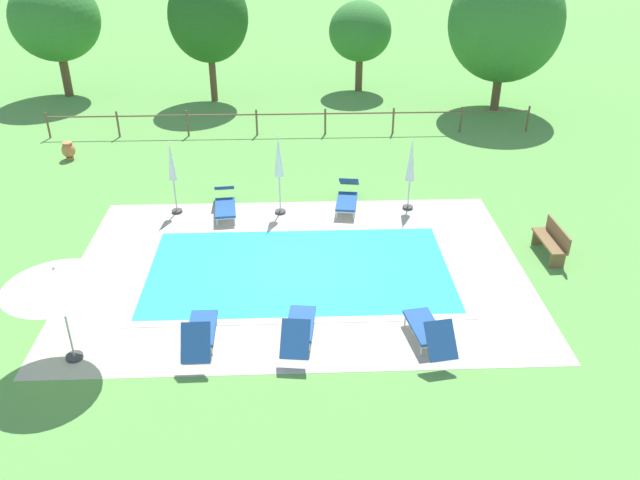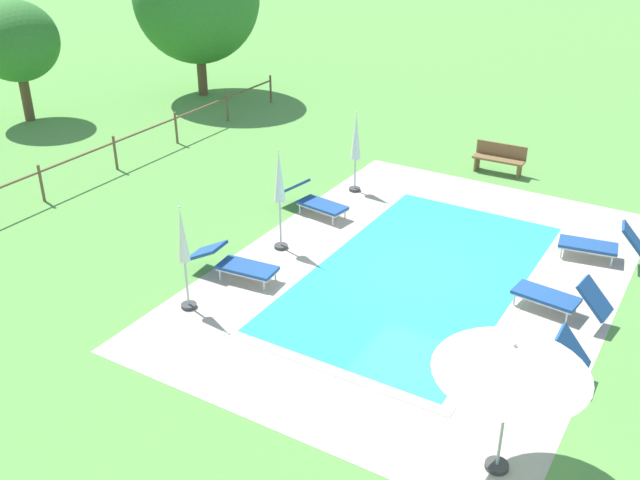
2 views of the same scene
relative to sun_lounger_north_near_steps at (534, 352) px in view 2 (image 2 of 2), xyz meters
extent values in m
plane|color=#599342|center=(2.16, 3.15, -0.39)|extent=(160.00, 160.00, 0.00)
cube|color=#B2A893|center=(2.16, 3.15, -0.39)|extent=(11.73, 8.19, 0.01)
cube|color=#2DB7C6|center=(2.16, 3.15, -0.39)|extent=(7.81, 4.28, 0.01)
cube|color=#C0B59F|center=(2.16, 5.41, -0.38)|extent=(8.29, 0.24, 0.01)
cube|color=#C0B59F|center=(2.16, 0.89, -0.38)|extent=(8.29, 0.24, 0.01)
cube|color=#C0B59F|center=(6.19, 3.15, -0.38)|extent=(0.24, 4.28, 0.01)
cube|color=#C0B59F|center=(-1.87, 3.15, -0.38)|extent=(0.24, 4.28, 0.01)
cube|color=navy|center=(0.00, 0.27, -0.08)|extent=(0.62, 1.31, 0.07)
cube|color=navy|center=(0.01, -0.65, 0.24)|extent=(0.61, 0.60, 0.69)
cube|color=silver|center=(0.00, 0.27, -0.13)|extent=(0.59, 1.28, 0.04)
cylinder|color=silver|center=(-0.27, 0.82, -0.25)|extent=(0.04, 0.04, 0.28)
cylinder|color=silver|center=(0.24, 0.82, -0.25)|extent=(0.04, 0.04, 0.28)
cylinder|color=silver|center=(-0.25, -0.29, -0.25)|extent=(0.04, 0.04, 0.28)
cylinder|color=silver|center=(0.26, -0.28, -0.25)|extent=(0.04, 0.04, 0.28)
cube|color=navy|center=(2.16, 0.36, -0.08)|extent=(0.75, 1.36, 0.07)
cube|color=navy|center=(2.04, -0.58, 0.22)|extent=(0.67, 0.71, 0.64)
cube|color=silver|center=(2.16, 0.36, -0.13)|extent=(0.72, 1.33, 0.04)
cylinder|color=silver|center=(1.97, 0.94, -0.25)|extent=(0.04, 0.04, 0.28)
cylinder|color=silver|center=(2.48, 0.88, -0.25)|extent=(0.04, 0.04, 0.28)
cylinder|color=silver|center=(1.84, -0.16, -0.25)|extent=(0.04, 0.04, 0.28)
cylinder|color=silver|center=(2.34, -0.22, -0.25)|extent=(0.04, 0.04, 0.28)
cube|color=navy|center=(-0.01, 6.28, -0.08)|extent=(0.73, 1.35, 0.07)
cube|color=navy|center=(-0.12, 7.30, 0.11)|extent=(0.67, 0.84, 0.43)
cube|color=silver|center=(-0.01, 6.28, -0.13)|extent=(0.69, 1.32, 0.04)
cylinder|color=silver|center=(0.29, 5.75, -0.25)|extent=(0.04, 0.04, 0.28)
cylinder|color=silver|center=(-0.21, 5.70, -0.25)|extent=(0.04, 0.04, 0.28)
cylinder|color=silver|center=(0.18, 6.85, -0.25)|extent=(0.04, 0.04, 0.28)
cylinder|color=silver|center=(-0.32, 6.80, -0.25)|extent=(0.04, 0.04, 0.28)
cube|color=navy|center=(4.89, 0.14, -0.08)|extent=(0.80, 1.38, 0.07)
cube|color=navy|center=(5.04, -0.78, 0.24)|extent=(0.69, 0.70, 0.67)
cube|color=silver|center=(4.89, 0.14, -0.13)|extent=(0.77, 1.35, 0.04)
cylinder|color=silver|center=(4.55, 0.64, -0.25)|extent=(0.04, 0.04, 0.28)
cylinder|color=silver|center=(5.06, 0.73, -0.25)|extent=(0.04, 0.04, 0.28)
cylinder|color=silver|center=(4.73, -0.45, -0.25)|extent=(0.04, 0.04, 0.28)
cylinder|color=silver|center=(5.23, -0.36, -0.25)|extent=(0.04, 0.04, 0.28)
cube|color=navy|center=(3.67, 6.56, -0.08)|extent=(0.79, 1.37, 0.07)
cube|color=navy|center=(3.82, 7.56, 0.15)|extent=(0.70, 0.83, 0.51)
cube|color=silver|center=(3.67, 6.56, -0.13)|extent=(0.75, 1.34, 0.04)
cylinder|color=silver|center=(3.84, 5.98, -0.25)|extent=(0.04, 0.04, 0.28)
cylinder|color=silver|center=(3.33, 6.05, -0.25)|extent=(0.04, 0.04, 0.28)
cylinder|color=silver|center=(4.00, 7.07, -0.25)|extent=(0.04, 0.04, 0.28)
cylinder|color=silver|center=(3.50, 7.15, -0.25)|extent=(0.04, 0.04, 0.28)
cylinder|color=#383838|center=(-2.66, -0.26, -0.35)|extent=(0.36, 0.36, 0.08)
cylinder|color=#B2B5B7|center=(-2.66, -0.26, 0.72)|extent=(0.04, 0.04, 2.23)
cone|color=white|center=(-2.66, -0.26, 1.64)|extent=(2.23, 2.23, 0.44)
sphere|color=white|center=(-2.66, -0.26, 1.87)|extent=(0.06, 0.06, 0.06)
cylinder|color=#383838|center=(1.63, 6.50, -0.35)|extent=(0.32, 0.32, 0.08)
cylinder|color=#B2B5B7|center=(1.63, 6.50, 0.23)|extent=(0.04, 0.04, 1.24)
cone|color=white|center=(1.63, 6.50, 1.45)|extent=(0.28, 0.28, 1.21)
sphere|color=white|center=(1.63, 6.50, 2.07)|extent=(0.05, 0.05, 0.05)
cylinder|color=#383838|center=(5.58, 6.64, -0.35)|extent=(0.32, 0.32, 0.08)
cylinder|color=#B2B5B7|center=(5.58, 6.64, 0.09)|extent=(0.04, 0.04, 0.96)
cone|color=white|center=(5.58, 6.64, 1.21)|extent=(0.28, 0.28, 1.29)
sphere|color=white|center=(5.58, 6.64, 1.87)|extent=(0.05, 0.05, 0.05)
cylinder|color=#383838|center=(-1.54, 6.67, -0.35)|extent=(0.32, 0.32, 0.08)
cylinder|color=#B2B5B7|center=(-1.54, 6.67, 0.16)|extent=(0.04, 0.04, 1.11)
cone|color=white|center=(-1.54, 6.67, 1.29)|extent=(0.24, 0.24, 1.15)
sphere|color=white|center=(-1.54, 6.67, 1.88)|extent=(0.05, 0.05, 0.05)
cube|color=brown|center=(8.91, 3.63, 0.05)|extent=(0.48, 1.51, 0.06)
cube|color=brown|center=(9.11, 3.63, 0.28)|extent=(0.09, 1.50, 0.40)
cube|color=brown|center=(8.92, 2.99, -0.19)|extent=(0.40, 0.07, 0.41)
cube|color=brown|center=(8.89, 4.27, -0.19)|extent=(0.40, 0.07, 0.41)
cylinder|color=brown|center=(0.61, 13.54, 0.13)|extent=(0.08, 0.08, 1.05)
cylinder|color=brown|center=(3.34, 13.54, 0.13)|extent=(0.08, 0.08, 1.05)
cylinder|color=brown|center=(6.07, 13.54, 0.13)|extent=(0.08, 0.08, 1.05)
cylinder|color=brown|center=(8.80, 13.54, 0.13)|extent=(0.08, 0.08, 1.05)
cylinder|color=brown|center=(11.53, 13.54, 0.13)|extent=(0.08, 0.08, 1.05)
cube|color=brown|center=(1.97, 13.54, 0.46)|extent=(19.12, 0.05, 0.05)
cylinder|color=brown|center=(11.04, 16.47, 0.56)|extent=(0.37, 0.37, 1.91)
cylinder|color=brown|center=(5.26, 19.74, 0.49)|extent=(0.34, 0.34, 1.77)
ellipsoid|color=#33752D|center=(5.26, 19.74, 2.41)|extent=(2.92, 2.92, 2.75)
camera|label=1|loc=(2.12, -11.28, 8.47)|focal=36.30mm
camera|label=2|loc=(-11.07, -2.18, 7.68)|focal=40.85mm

